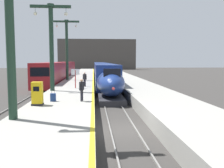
% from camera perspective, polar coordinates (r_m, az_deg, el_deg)
% --- Properties ---
extents(ground_plane, '(260.00, 260.00, 0.00)m').
position_cam_1_polar(ground_plane, '(14.96, 2.50, -10.52)').
color(ground_plane, '#33302D').
extents(platform_left, '(4.80, 110.00, 1.05)m').
position_cam_1_polar(platform_left, '(39.27, -7.64, 0.10)').
color(platform_left, gray).
rests_on(platform_left, ground).
extents(platform_right, '(4.80, 110.00, 1.05)m').
position_cam_1_polar(platform_right, '(39.62, 4.13, 0.18)').
color(platform_right, gray).
rests_on(platform_right, ground).
extents(platform_left_safety_stripe, '(0.20, 107.80, 0.01)m').
position_cam_1_polar(platform_left_safety_stripe, '(39.16, -4.32, 0.90)').
color(platform_left_safety_stripe, yellow).
rests_on(platform_left_safety_stripe, platform_left).
extents(rail_main_left, '(0.08, 110.00, 0.12)m').
position_cam_1_polar(rail_main_left, '(41.99, -2.92, -0.15)').
color(rail_main_left, slate).
rests_on(rail_main_left, ground).
extents(rail_main_right, '(0.08, 110.00, 0.12)m').
position_cam_1_polar(rail_main_right, '(42.05, -0.87, -0.14)').
color(rail_main_right, slate).
rests_on(rail_main_right, ground).
extents(rail_secondary_left, '(0.08, 110.00, 0.12)m').
position_cam_1_polar(rail_secondary_left, '(42.59, -13.88, -0.23)').
color(rail_secondary_left, slate).
rests_on(rail_secondary_left, ground).
extents(rail_secondary_right, '(0.08, 110.00, 0.12)m').
position_cam_1_polar(rail_secondary_right, '(42.36, -11.88, -0.21)').
color(rail_secondary_right, slate).
rests_on(rail_secondary_right, ground).
extents(highspeed_train_main, '(2.92, 57.00, 3.60)m').
position_cam_1_polar(highspeed_train_main, '(49.24, -2.25, 2.87)').
color(highspeed_train_main, navy).
rests_on(highspeed_train_main, ground).
extents(regional_train_adjacent, '(2.85, 36.60, 3.80)m').
position_cam_1_polar(regional_train_adjacent, '(48.83, -11.77, 2.95)').
color(regional_train_adjacent, maroon).
rests_on(regional_train_adjacent, ground).
extents(station_column_mid, '(4.00, 0.68, 8.63)m').
position_cam_1_polar(station_column_mid, '(26.04, -13.71, 10.03)').
color(station_column_mid, '#1E3828').
rests_on(station_column_mid, platform_left).
extents(station_column_far, '(4.00, 0.68, 9.40)m').
position_cam_1_polar(station_column_far, '(40.45, -10.31, 8.96)').
color(station_column_far, '#1E3828').
rests_on(station_column_far, platform_left).
extents(passenger_near_edge, '(0.36, 0.52, 1.69)m').
position_cam_1_polar(passenger_near_edge, '(18.78, -6.95, -0.95)').
color(passenger_near_edge, '#23232D').
rests_on(passenger_near_edge, platform_left).
extents(passenger_mid_platform, '(0.47, 0.41, 1.69)m').
position_cam_1_polar(passenger_mid_platform, '(29.44, -6.27, 1.33)').
color(passenger_mid_platform, '#23232D').
rests_on(passenger_mid_platform, platform_left).
extents(rolling_suitcase, '(0.40, 0.22, 0.98)m').
position_cam_1_polar(rolling_suitcase, '(19.19, -13.32, -2.98)').
color(rolling_suitcase, navy).
rests_on(rolling_suitcase, platform_left).
extents(ticket_machine_yellow, '(0.76, 0.62, 1.60)m').
position_cam_1_polar(ticket_machine_yellow, '(17.78, -16.71, -2.30)').
color(ticket_machine_yellow, yellow).
rests_on(ticket_machine_yellow, platform_left).
extents(departure_info_board, '(0.90, 0.10, 2.12)m').
position_cam_1_polar(departure_info_board, '(27.85, -8.39, 2.15)').
color(departure_info_board, maroon).
rests_on(departure_info_board, platform_left).
extents(terminus_back_wall, '(36.00, 2.00, 14.00)m').
position_cam_1_polar(terminus_back_wall, '(116.34, -3.42, 6.79)').
color(terminus_back_wall, '#4C4742').
rests_on(terminus_back_wall, ground).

